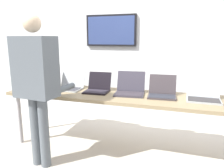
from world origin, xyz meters
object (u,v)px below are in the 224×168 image
at_px(laptop_station_1, 98,87).
at_px(laptop_station_2, 130,89).
at_px(laptop_station_4, 203,95).
at_px(laptop_station_3, 162,92).
at_px(person, 37,78).
at_px(equipment_box, 40,76).
at_px(workbench, 127,99).
at_px(laptop_station_0, 70,85).

xyz_separation_m(laptop_station_1, laptop_station_2, (0.43, 0.02, 0.00)).
bearing_deg(laptop_station_1, laptop_station_4, 0.37).
height_order(laptop_station_3, laptop_station_4, laptop_station_4).
distance_m(laptop_station_3, person, 1.46).
bearing_deg(laptop_station_2, laptop_station_4, -1.08).
distance_m(laptop_station_2, laptop_station_3, 0.40).
height_order(laptop_station_3, person, person).
height_order(equipment_box, laptop_station_4, equipment_box).
xyz_separation_m(laptop_station_2, laptop_station_4, (0.87, -0.02, -0.00)).
distance_m(laptop_station_2, person, 1.13).
height_order(laptop_station_1, laptop_station_4, laptop_station_4).
relative_size(workbench, equipment_box, 7.43).
height_order(laptop_station_0, laptop_station_3, laptop_station_0).
bearing_deg(laptop_station_2, laptop_station_0, 179.40).
height_order(workbench, laptop_station_1, laptop_station_1).
height_order(laptop_station_0, laptop_station_1, laptop_station_0).
bearing_deg(laptop_station_2, workbench, -106.26).
xyz_separation_m(workbench, laptop_station_3, (0.42, 0.07, 0.11)).
bearing_deg(laptop_station_1, laptop_station_3, 1.41).
distance_m(equipment_box, laptop_station_4, 2.18).
bearing_deg(laptop_station_0, laptop_station_1, -4.53).
distance_m(equipment_box, person, 0.81).
relative_size(laptop_station_0, laptop_station_4, 1.03).
height_order(laptop_station_1, laptop_station_2, laptop_station_2).
distance_m(laptop_station_0, laptop_station_2, 0.86).
height_order(workbench, laptop_station_0, laptop_station_0).
bearing_deg(laptop_station_3, laptop_station_4, -1.50).
bearing_deg(laptop_station_3, laptop_station_1, -178.59).
relative_size(laptop_station_0, laptop_station_2, 0.96).
xyz_separation_m(laptop_station_0, laptop_station_1, (0.42, -0.03, -0.00)).
bearing_deg(person, laptop_station_4, 21.28).
height_order(equipment_box, laptop_station_3, equipment_box).
distance_m(workbench, person, 1.10).
distance_m(laptop_station_1, laptop_station_3, 0.83).
relative_size(laptop_station_3, person, 0.21).
relative_size(workbench, laptop_station_4, 8.42).
relative_size(laptop_station_2, laptop_station_4, 1.08).
xyz_separation_m(laptop_station_3, laptop_station_4, (0.47, -0.01, 0.00)).
height_order(laptop_station_4, person, person).
bearing_deg(workbench, laptop_station_4, 3.57).
bearing_deg(workbench, equipment_box, 177.83).
xyz_separation_m(laptop_station_2, person, (-0.87, -0.69, 0.21)).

